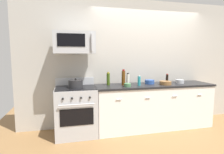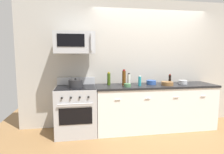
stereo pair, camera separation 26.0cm
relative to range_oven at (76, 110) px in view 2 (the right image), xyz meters
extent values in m
plane|color=olive|center=(1.61, 0.00, -0.47)|extent=(6.67, 6.67, 0.00)
cube|color=#B7B2A8|center=(1.61, 0.41, 0.88)|extent=(5.56, 0.10, 2.70)
cube|color=white|center=(1.61, 0.00, -0.03)|extent=(2.44, 0.62, 0.88)
cube|color=black|center=(1.61, 0.00, 0.43)|extent=(2.47, 0.65, 0.04)
cube|color=black|center=(1.61, -0.28, -0.42)|extent=(2.44, 0.02, 0.10)
cylinder|color=silver|center=(0.76, -0.33, 0.25)|extent=(0.10, 0.02, 0.02)
cylinder|color=silver|center=(1.32, -0.33, 0.25)|extent=(0.10, 0.02, 0.02)
cylinder|color=silver|center=(1.89, -0.33, 0.25)|extent=(0.10, 0.02, 0.02)
cylinder|color=silver|center=(2.46, -0.33, 0.25)|extent=(0.10, 0.02, 0.02)
cube|color=#B7BABF|center=(0.00, 0.00, -0.01)|extent=(0.76, 0.64, 0.91)
cube|color=black|center=(0.00, -0.33, -0.02)|extent=(0.58, 0.01, 0.30)
cylinder|color=#B7BABF|center=(0.00, -0.36, 0.21)|extent=(0.61, 0.02, 0.02)
cube|color=#B7BABF|center=(0.00, 0.29, 0.52)|extent=(0.76, 0.06, 0.16)
cube|color=black|center=(0.00, 0.00, 0.45)|extent=(0.73, 0.61, 0.01)
cylinder|color=black|center=(-0.23, -0.34, 0.32)|extent=(0.04, 0.02, 0.04)
cylinder|color=black|center=(-0.08, -0.34, 0.32)|extent=(0.04, 0.02, 0.04)
cylinder|color=black|center=(0.08, -0.34, 0.32)|extent=(0.04, 0.02, 0.04)
cylinder|color=black|center=(0.23, -0.34, 0.32)|extent=(0.04, 0.02, 0.04)
cube|color=#B7BABF|center=(0.00, 0.05, 1.28)|extent=(0.74, 0.40, 0.40)
cube|color=black|center=(-0.06, -0.16, 1.31)|extent=(0.48, 0.01, 0.22)
cube|color=#B7BABF|center=(0.30, -0.17, 1.28)|extent=(0.02, 0.04, 0.30)
cylinder|color=#59330F|center=(0.95, 0.03, 0.60)|extent=(0.07, 0.07, 0.29)
cylinder|color=maroon|center=(0.95, 0.03, 0.76)|extent=(0.05, 0.05, 0.03)
cylinder|color=teal|center=(1.24, -0.09, 0.54)|extent=(0.06, 0.06, 0.19)
cylinder|color=white|center=(1.24, -0.09, 0.65)|extent=(0.04, 0.04, 0.02)
cylinder|color=#385114|center=(0.65, 0.11, 0.57)|extent=(0.07, 0.07, 0.24)
cylinder|color=#B29919|center=(0.65, 0.11, 0.70)|extent=(0.04, 0.04, 0.02)
cylinder|color=silver|center=(1.07, 0.11, 0.56)|extent=(0.07, 0.07, 0.21)
cylinder|color=black|center=(1.07, 0.11, 0.68)|extent=(0.04, 0.04, 0.02)
cylinder|color=black|center=(1.98, 0.13, 0.54)|extent=(0.05, 0.05, 0.18)
cylinder|color=maroon|center=(1.98, 0.13, 0.64)|extent=(0.04, 0.04, 0.02)
cylinder|color=brown|center=(1.80, -0.11, 0.49)|extent=(0.24, 0.24, 0.07)
torus|color=brown|center=(1.80, -0.11, 0.52)|extent=(0.24, 0.24, 0.01)
cylinder|color=brown|center=(1.80, -0.11, 0.46)|extent=(0.13, 0.13, 0.01)
cylinder|color=#477A4C|center=(0.97, -0.15, 0.48)|extent=(0.14, 0.14, 0.06)
torus|color=#477A4C|center=(0.97, -0.15, 0.51)|extent=(0.14, 0.14, 0.01)
cylinder|color=#477A4C|center=(0.97, -0.15, 0.46)|extent=(0.07, 0.07, 0.01)
cylinder|color=#B2B5BA|center=(2.20, -0.01, 0.49)|extent=(0.18, 0.18, 0.08)
torus|color=#B2B5BA|center=(2.20, -0.01, 0.52)|extent=(0.18, 0.18, 0.01)
cylinder|color=#B2B5BA|center=(2.20, -0.01, 0.46)|extent=(0.10, 0.10, 0.01)
cylinder|color=#2D519E|center=(1.54, 0.07, 0.49)|extent=(0.20, 0.20, 0.08)
torus|color=#2D519E|center=(1.54, 0.07, 0.53)|extent=(0.20, 0.20, 0.01)
cylinder|color=#2D519E|center=(1.54, 0.07, 0.46)|extent=(0.11, 0.11, 0.01)
cylinder|color=#262628|center=(0.00, -0.05, 0.52)|extent=(0.26, 0.26, 0.14)
sphere|color=black|center=(0.00, -0.05, 0.61)|extent=(0.04, 0.04, 0.04)
camera|label=1|loc=(-0.12, -3.45, 1.05)|focal=29.37mm
camera|label=2|loc=(0.13, -3.51, 1.05)|focal=29.37mm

